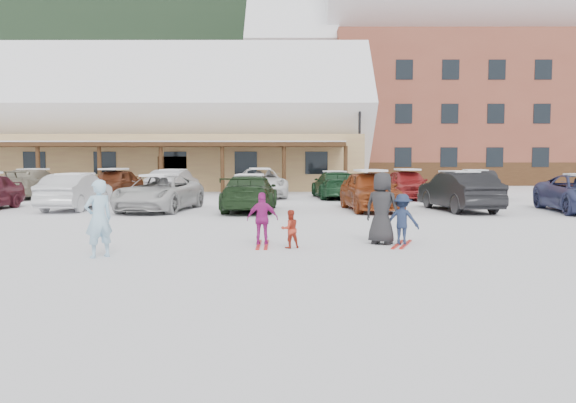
{
  "coord_description": "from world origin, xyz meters",
  "views": [
    {
      "loc": [
        0.34,
        -12.01,
        1.95
      ],
      "look_at": [
        0.3,
        1.0,
        1.0
      ],
      "focal_mm": 35.0,
      "sensor_mm": 36.0,
      "label": 1
    }
  ],
  "objects_px": {
    "toddler_red": "(290,229)",
    "parked_car_5": "(459,191)",
    "parked_car_2": "(159,193)",
    "parked_car_12": "(407,184)",
    "parked_car_7": "(34,184)",
    "parked_car_10": "(260,183)",
    "child_navy": "(402,220)",
    "parked_car_3": "(250,193)",
    "parked_car_13": "(475,184)",
    "bystander_dark": "(382,208)",
    "alpine_hotel": "(448,84)",
    "child_magenta": "(263,219)",
    "parked_car_4": "(370,190)",
    "adult_skier": "(99,219)",
    "parked_car_1": "(76,192)",
    "day_lodge": "(158,132)",
    "parked_car_8": "(114,183)",
    "parked_car_11": "(334,185)",
    "parked_car_9": "(174,184)",
    "lamp_post": "(359,141)"
  },
  "relations": [
    {
      "from": "parked_car_2",
      "to": "parked_car_7",
      "type": "bearing_deg",
      "value": 146.22
    },
    {
      "from": "adult_skier",
      "to": "alpine_hotel",
      "type": "bearing_deg",
      "value": -156.98
    },
    {
      "from": "adult_skier",
      "to": "parked_car_1",
      "type": "distance_m",
      "value": 11.96
    },
    {
      "from": "child_navy",
      "to": "day_lodge",
      "type": "bearing_deg",
      "value": -45.57
    },
    {
      "from": "parked_car_10",
      "to": "bystander_dark",
      "type": "bearing_deg",
      "value": -85.47
    },
    {
      "from": "adult_skier",
      "to": "child_navy",
      "type": "relative_size",
      "value": 1.33
    },
    {
      "from": "child_navy",
      "to": "parked_car_13",
      "type": "relative_size",
      "value": 0.27
    },
    {
      "from": "toddler_red",
      "to": "child_navy",
      "type": "xyz_separation_m",
      "value": [
        2.59,
        0.47,
        0.16
      ]
    },
    {
      "from": "bystander_dark",
      "to": "alpine_hotel",
      "type": "bearing_deg",
      "value": -77.82
    },
    {
      "from": "parked_car_2",
      "to": "parked_car_12",
      "type": "height_order",
      "value": "parked_car_12"
    },
    {
      "from": "child_magenta",
      "to": "parked_car_4",
      "type": "bearing_deg",
      "value": -113.13
    },
    {
      "from": "parked_car_2",
      "to": "parked_car_3",
      "type": "distance_m",
      "value": 3.54
    },
    {
      "from": "adult_skier",
      "to": "parked_car_5",
      "type": "relative_size",
      "value": 0.34
    },
    {
      "from": "parked_car_7",
      "to": "parked_car_10",
      "type": "distance_m",
      "value": 11.74
    },
    {
      "from": "toddler_red",
      "to": "parked_car_5",
      "type": "distance_m",
      "value": 11.39
    },
    {
      "from": "lamp_post",
      "to": "child_magenta",
      "type": "bearing_deg",
      "value": -102.41
    },
    {
      "from": "bystander_dark",
      "to": "parked_car_8",
      "type": "relative_size",
      "value": 0.38
    },
    {
      "from": "parked_car_4",
      "to": "parked_car_13",
      "type": "relative_size",
      "value": 1.04
    },
    {
      "from": "lamp_post",
      "to": "parked_car_13",
      "type": "xyz_separation_m",
      "value": [
        5.06,
        -7.04,
        -2.46
      ]
    },
    {
      "from": "child_magenta",
      "to": "parked_car_10",
      "type": "relative_size",
      "value": 0.22
    },
    {
      "from": "parked_car_9",
      "to": "parked_car_10",
      "type": "distance_m",
      "value": 4.5
    },
    {
      "from": "day_lodge",
      "to": "parked_car_3",
      "type": "height_order",
      "value": "day_lodge"
    },
    {
      "from": "parked_car_7",
      "to": "parked_car_12",
      "type": "height_order",
      "value": "parked_car_12"
    },
    {
      "from": "parked_car_10",
      "to": "parked_car_11",
      "type": "height_order",
      "value": "parked_car_10"
    },
    {
      "from": "parked_car_1",
      "to": "parked_car_12",
      "type": "xyz_separation_m",
      "value": [
        14.47,
        6.29,
        0.04
      ]
    },
    {
      "from": "day_lodge",
      "to": "parked_car_2",
      "type": "bearing_deg",
      "value": -76.81
    },
    {
      "from": "child_navy",
      "to": "parked_car_11",
      "type": "height_order",
      "value": "parked_car_11"
    },
    {
      "from": "parked_car_1",
      "to": "parked_car_13",
      "type": "bearing_deg",
      "value": -158.62
    },
    {
      "from": "parked_car_3",
      "to": "parked_car_13",
      "type": "distance_m",
      "value": 13.12
    },
    {
      "from": "parked_car_13",
      "to": "parked_car_7",
      "type": "bearing_deg",
      "value": 6.46
    },
    {
      "from": "parked_car_1",
      "to": "parked_car_7",
      "type": "height_order",
      "value": "parked_car_7"
    },
    {
      "from": "parked_car_11",
      "to": "bystander_dark",
      "type": "bearing_deg",
      "value": 84.51
    },
    {
      "from": "parked_car_7",
      "to": "parked_car_8",
      "type": "relative_size",
      "value": 1.16
    },
    {
      "from": "bystander_dark",
      "to": "child_navy",
      "type": "bearing_deg",
      "value": -167.26
    },
    {
      "from": "parked_car_5",
      "to": "parked_car_7",
      "type": "height_order",
      "value": "parked_car_5"
    },
    {
      "from": "parked_car_12",
      "to": "day_lodge",
      "type": "bearing_deg",
      "value": 140.39
    },
    {
      "from": "parked_car_5",
      "to": "parked_car_8",
      "type": "bearing_deg",
      "value": -33.39
    },
    {
      "from": "parked_car_8",
      "to": "parked_car_13",
      "type": "relative_size",
      "value": 1.0
    },
    {
      "from": "day_lodge",
      "to": "parked_car_8",
      "type": "relative_size",
      "value": 6.53
    },
    {
      "from": "child_navy",
      "to": "parked_car_10",
      "type": "xyz_separation_m",
      "value": [
        -4.2,
        16.81,
        0.17
      ]
    },
    {
      "from": "parked_car_10",
      "to": "parked_car_9",
      "type": "bearing_deg",
      "value": 177.49
    },
    {
      "from": "alpine_hotel",
      "to": "parked_car_3",
      "type": "height_order",
      "value": "alpine_hotel"
    },
    {
      "from": "parked_car_13",
      "to": "parked_car_12",
      "type": "bearing_deg",
      "value": 10.47
    },
    {
      "from": "parked_car_7",
      "to": "child_navy",
      "type": "bearing_deg",
      "value": 135.19
    },
    {
      "from": "parked_car_10",
      "to": "adult_skier",
      "type": "bearing_deg",
      "value": -105.06
    },
    {
      "from": "bystander_dark",
      "to": "parked_car_7",
      "type": "xyz_separation_m",
      "value": [
        -15.48,
        16.11,
        -0.09
      ]
    },
    {
      "from": "day_lodge",
      "to": "bystander_dark",
      "type": "relative_size",
      "value": 17.24
    },
    {
      "from": "child_magenta",
      "to": "parked_car_2",
      "type": "bearing_deg",
      "value": -64.1
    },
    {
      "from": "lamp_post",
      "to": "child_magenta",
      "type": "distance_m",
      "value": 23.6
    },
    {
      "from": "alpine_hotel",
      "to": "parked_car_1",
      "type": "xyz_separation_m",
      "value": [
        -22.44,
        -27.79,
        -7.92
      ]
    }
  ]
}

